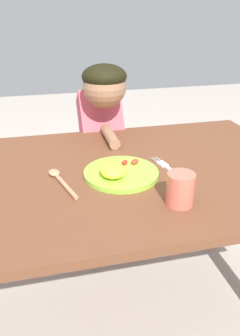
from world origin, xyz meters
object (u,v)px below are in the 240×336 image
drinking_cup (180,189)px  plate (119,173)px  fork (171,170)px  spoon (60,179)px  person (102,149)px

drinking_cup → plate: bearing=122.4°
plate → fork: size_ratio=1.09×
drinking_cup → spoon: bearing=146.4°
plate → drinking_cup: (0.13, -0.20, 0.03)m
plate → person: 0.55m
plate → person: size_ratio=0.25×
drinking_cup → person: (-0.09, 0.74, -0.17)m
spoon → person: person is taller
plate → spoon: bearing=176.3°
spoon → drinking_cup: bearing=-140.4°
fork → spoon: (-0.38, 0.01, 0.00)m
fork → person: person is taller
plate → fork: plate is taller
spoon → person: bearing=-40.6°
plate → drinking_cup: bearing=-57.6°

